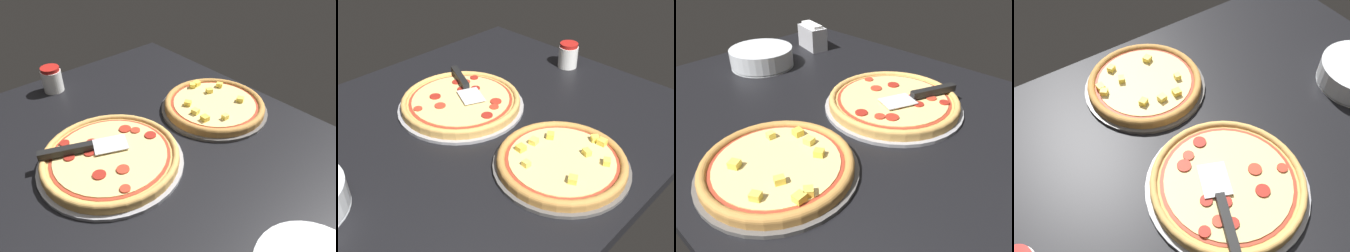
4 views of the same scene
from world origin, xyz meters
TOP-DOWN VIEW (x-y plane):
  - ground_plane at (0.00, 0.00)cm, footprint 139.50×107.63cm
  - pizza_pan_front at (-9.66, -10.28)cm, footprint 40.75×40.75cm
  - pizza_front at (-9.67, -10.27)cm, footprint 38.30×38.30cm
  - pizza_pan_back at (-8.71, 31.36)cm, footprint 36.40×36.40cm
  - pizza_back at (-8.74, 31.35)cm, footprint 34.22×34.22cm
  - serving_spatula at (-16.29, -17.37)cm, footprint 13.77×24.03cm
  - parmesan_shaker at (-58.22, -3.94)cm, footprint 7.39×7.39cm

SIDE VIEW (x-z plane):
  - ground_plane at x=0.00cm, z-range -3.60..0.00cm
  - pizza_pan_front at x=-9.66cm, z-range 0.00..1.00cm
  - pizza_pan_back at x=-8.71cm, z-range 0.00..1.00cm
  - pizza_back at x=-8.74cm, z-range 0.54..4.16cm
  - pizza_front at x=-9.67cm, z-range 1.09..4.03cm
  - parmesan_shaker at x=-58.22cm, z-range -0.09..9.48cm
  - serving_spatula at x=-16.29cm, z-range 3.78..5.78cm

